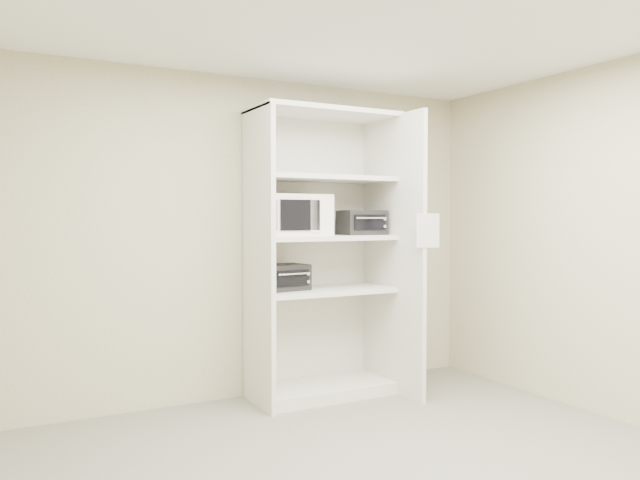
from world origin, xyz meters
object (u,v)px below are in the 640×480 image
shelving_unit (328,263)px  toaster_oven_lower (283,277)px  microwave (292,215)px  toaster_oven_upper (362,223)px

shelving_unit → toaster_oven_lower: 0.42m
microwave → toaster_oven_lower: 0.52m
microwave → shelving_unit: bearing=-5.6°
toaster_oven_lower → toaster_oven_upper: bearing=-11.1°
shelving_unit → toaster_oven_lower: bearing=175.9°
shelving_unit → toaster_oven_lower: (-0.41, 0.03, -0.10)m
shelving_unit → toaster_oven_lower: shelving_unit is taller
toaster_oven_lower → microwave: bearing=-10.2°
shelving_unit → toaster_oven_upper: (0.33, -0.02, 0.35)m
microwave → toaster_oven_upper: bearing=-5.2°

